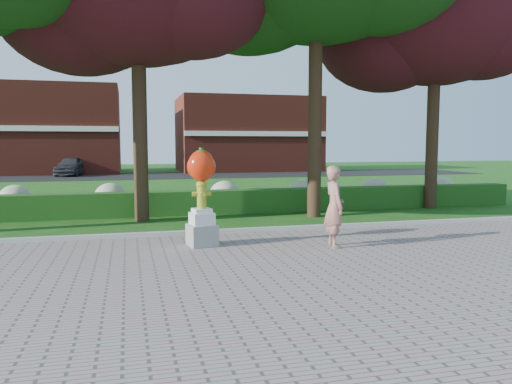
# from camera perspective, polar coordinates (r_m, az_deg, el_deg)

# --- Properties ---
(ground) EXTENTS (100.00, 100.00, 0.00)m
(ground) POSITION_cam_1_polar(r_m,az_deg,el_deg) (10.32, -0.64, -7.83)
(ground) COLOR #1A4A12
(ground) RESTS_ON ground
(walkway) EXTENTS (40.00, 14.00, 0.04)m
(walkway) POSITION_cam_1_polar(r_m,az_deg,el_deg) (6.67, 7.89, -15.32)
(walkway) COLOR gray
(walkway) RESTS_ON ground
(curb) EXTENTS (40.00, 0.18, 0.15)m
(curb) POSITION_cam_1_polar(r_m,az_deg,el_deg) (13.18, -3.77, -4.57)
(curb) COLOR #ADADA5
(curb) RESTS_ON ground
(lawn_hedge) EXTENTS (24.00, 0.70, 0.80)m
(lawn_hedge) POSITION_cam_1_polar(r_m,az_deg,el_deg) (17.04, -6.27, -1.19)
(lawn_hedge) COLOR #134515
(lawn_hedge) RESTS_ON ground
(hydrangea_row) EXTENTS (20.10, 1.10, 0.99)m
(hydrangea_row) POSITION_cam_1_polar(r_m,az_deg,el_deg) (18.09, -4.93, -0.30)
(hydrangea_row) COLOR #B3BE91
(hydrangea_row) RESTS_ON ground
(street) EXTENTS (50.00, 8.00, 0.02)m
(street) POSITION_cam_1_polar(r_m,az_deg,el_deg) (37.90, -10.80, 1.85)
(street) COLOR black
(street) RESTS_ON ground
(building_left) EXTENTS (14.00, 8.00, 7.00)m
(building_left) POSITION_cam_1_polar(r_m,az_deg,el_deg) (44.42, -24.46, 6.49)
(building_left) COLOR maroon
(building_left) RESTS_ON ground
(building_right) EXTENTS (12.00, 8.00, 6.40)m
(building_right) POSITION_cam_1_polar(r_m,az_deg,el_deg) (44.98, -1.09, 6.58)
(building_right) COLOR maroon
(building_right) RESTS_ON ground
(tree_far_right) EXTENTS (7.88, 6.72, 10.21)m
(tree_far_right) POSITION_cam_1_polar(r_m,az_deg,el_deg) (20.11, 19.54, 18.40)
(tree_far_right) COLOR black
(tree_far_right) RESTS_ON ground
(hydrant_sculpture) EXTENTS (0.71, 0.71, 2.26)m
(hydrant_sculpture) POSITION_cam_1_polar(r_m,az_deg,el_deg) (11.48, -6.23, -0.25)
(hydrant_sculpture) COLOR gray
(hydrant_sculpture) RESTS_ON walkway
(woman) EXTENTS (0.48, 0.70, 1.86)m
(woman) POSITION_cam_1_polar(r_m,az_deg,el_deg) (11.45, 8.94, -1.64)
(woman) COLOR #AD6F63
(woman) RESTS_ON walkway
(parked_car) EXTENTS (2.42, 4.41, 1.42)m
(parked_car) POSITION_cam_1_polar(r_m,az_deg,el_deg) (39.70, -20.34, 2.81)
(parked_car) COLOR #404248
(parked_car) RESTS_ON street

